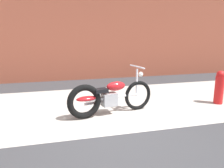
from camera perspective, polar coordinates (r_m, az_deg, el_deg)
ground_plane at (r=4.13m, az=2.13°, el=-12.47°), size 80.00×80.00×0.00m
sidewalk_slab at (r=5.71m, az=-2.98°, el=-5.17°), size 36.00×3.50×0.01m
brick_building_wall at (r=8.88m, az=-8.01°, el=18.38°), size 36.00×0.50×5.29m
motorcycle_red at (r=4.92m, az=-1.50°, el=-3.31°), size 1.99×0.67×1.03m
fire_hydrant at (r=6.30m, az=25.12°, el=-0.70°), size 0.22×0.22×0.84m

